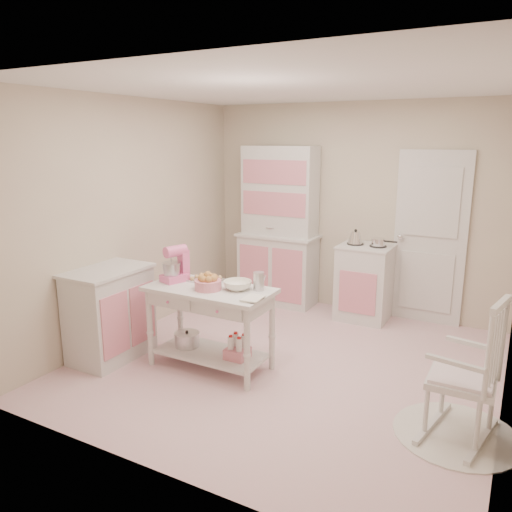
% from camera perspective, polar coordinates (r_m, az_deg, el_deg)
% --- Properties ---
extents(room_shell, '(3.84, 3.84, 2.62)m').
position_cam_1_polar(room_shell, '(4.58, 3.92, 6.81)').
color(room_shell, pink).
rests_on(room_shell, ground).
extents(door, '(0.82, 0.05, 2.04)m').
position_cam_1_polar(door, '(6.19, 19.26, 1.91)').
color(door, silver).
rests_on(door, ground).
extents(hutch, '(1.06, 0.50, 2.08)m').
position_cam_1_polar(hutch, '(6.55, 2.56, 3.42)').
color(hutch, silver).
rests_on(hutch, ground).
extents(stove, '(0.62, 0.57, 0.92)m').
position_cam_1_polar(stove, '(6.21, 12.30, -2.92)').
color(stove, silver).
rests_on(stove, ground).
extents(base_cabinet, '(0.54, 0.84, 0.92)m').
position_cam_1_polar(base_cabinet, '(5.21, -16.35, -6.34)').
color(base_cabinet, silver).
rests_on(base_cabinet, ground).
extents(lace_rug, '(0.92, 0.92, 0.01)m').
position_cam_1_polar(lace_rug, '(4.24, 21.90, -18.37)').
color(lace_rug, white).
rests_on(lace_rug, ground).
extents(rocking_chair, '(0.61, 0.80, 1.10)m').
position_cam_1_polar(rocking_chair, '(3.99, 22.59, -11.66)').
color(rocking_chair, silver).
rests_on(rocking_chair, ground).
extents(work_table, '(1.20, 0.60, 0.80)m').
position_cam_1_polar(work_table, '(4.83, -5.25, -8.18)').
color(work_table, silver).
rests_on(work_table, ground).
extents(stand_mixer, '(0.28, 0.33, 0.34)m').
position_cam_1_polar(stand_mixer, '(4.91, -9.34, -0.96)').
color(stand_mixer, pink).
rests_on(stand_mixer, work_table).
extents(cookie_tray, '(0.34, 0.24, 0.02)m').
position_cam_1_polar(cookie_tray, '(4.92, -5.64, -2.76)').
color(cookie_tray, silver).
rests_on(cookie_tray, work_table).
extents(bread_basket, '(0.25, 0.25, 0.09)m').
position_cam_1_polar(bread_basket, '(4.63, -5.50, -3.29)').
color(bread_basket, pink).
rests_on(bread_basket, work_table).
extents(mixing_bowl, '(0.26, 0.26, 0.08)m').
position_cam_1_polar(mixing_bowl, '(4.62, -2.12, -3.36)').
color(mixing_bowl, white).
rests_on(mixing_bowl, work_table).
extents(metal_pitcher, '(0.10, 0.10, 0.17)m').
position_cam_1_polar(metal_pitcher, '(4.58, 0.32, -2.89)').
color(metal_pitcher, silver).
rests_on(metal_pitcher, work_table).
extents(recipe_book, '(0.17, 0.22, 0.02)m').
position_cam_1_polar(recipe_book, '(4.37, -1.31, -4.75)').
color(recipe_book, white).
rests_on(recipe_book, work_table).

